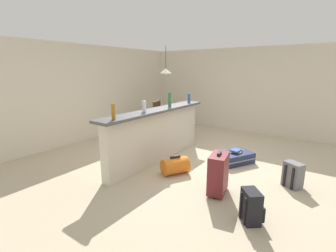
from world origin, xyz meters
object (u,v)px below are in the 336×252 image
(dining_chair_far_side, at_px, (154,114))
(bottle_green, at_px, (170,100))
(bottle_amber, at_px, (113,112))
(backpack_black, at_px, (251,207))
(pendant_lamp, at_px, (166,71))
(backpack_grey, at_px, (293,175))
(suitcase_upright_maroon, at_px, (218,173))
(book_stack, at_px, (237,151))
(suitcase_flat_navy, at_px, (234,157))
(bottle_blue, at_px, (189,98))
(dining_chair_near_partition, at_px, (181,119))
(dining_table, at_px, (166,112))
(bottle_clear, at_px, (144,106))
(duffel_bag_orange, at_px, (175,166))

(dining_chair_far_side, bearing_deg, bottle_green, -132.39)
(bottle_amber, height_order, bottle_green, bottle_green)
(bottle_amber, xyz_separation_m, backpack_black, (0.24, -2.17, -1.01))
(pendant_lamp, distance_m, backpack_black, 4.70)
(backpack_grey, bearing_deg, suitcase_upright_maroon, 134.66)
(bottle_amber, bearing_deg, book_stack, -33.00)
(suitcase_flat_navy, bearing_deg, pendant_lamp, 67.24)
(bottle_blue, xyz_separation_m, pendant_lamp, (0.67, 1.17, 0.63))
(bottle_green, height_order, backpack_grey, bottle_green)
(bottle_green, distance_m, dining_chair_far_side, 2.32)
(dining_chair_near_partition, bearing_deg, suitcase_upright_maroon, -137.18)
(bottle_blue, height_order, dining_chair_near_partition, bottle_blue)
(bottle_amber, distance_m, suitcase_upright_maroon, 1.89)
(backpack_grey, height_order, suitcase_upright_maroon, suitcase_upright_maroon)
(suitcase_flat_navy, relative_size, backpack_black, 2.11)
(pendant_lamp, height_order, book_stack, pendant_lamp)
(dining_table, xyz_separation_m, book_stack, (-1.03, -2.52, -0.39))
(bottle_green, distance_m, dining_chair_near_partition, 1.64)
(bottle_green, distance_m, dining_table, 1.94)
(backpack_black, distance_m, book_stack, 1.99)
(dining_chair_near_partition, bearing_deg, backpack_black, -134.51)
(bottle_clear, bearing_deg, suitcase_flat_navy, -47.71)
(bottle_blue, bearing_deg, dining_table, 60.38)
(suitcase_upright_maroon, bearing_deg, bottle_amber, 113.19)
(dining_table, bearing_deg, bottle_clear, -153.45)
(suitcase_upright_maroon, bearing_deg, book_stack, 8.33)
(pendant_lamp, xyz_separation_m, duffel_bag_orange, (-2.21, -1.81, -1.68))
(dining_table, xyz_separation_m, dining_chair_near_partition, (-0.09, -0.57, -0.13))
(bottle_clear, relative_size, suitcase_upright_maroon, 0.32)
(bottle_clear, bearing_deg, dining_table, 26.55)
(dining_chair_near_partition, height_order, dining_chair_far_side, same)
(dining_table, distance_m, book_stack, 2.75)
(bottle_clear, relative_size, backpack_grey, 0.52)
(bottle_blue, height_order, suitcase_upright_maroon, bottle_blue)
(dining_table, bearing_deg, dining_chair_far_side, 85.64)
(bottle_amber, bearing_deg, bottle_blue, 0.92)
(bottle_amber, distance_m, backpack_grey, 3.07)
(suitcase_flat_navy, bearing_deg, dining_chair_far_side, 70.11)
(bottle_clear, relative_size, dining_table, 0.20)
(dining_chair_near_partition, relative_size, suitcase_upright_maroon, 1.39)
(dining_chair_far_side, xyz_separation_m, backpack_grey, (-1.55, -4.12, -0.31))
(bottle_clear, distance_m, backpack_grey, 2.80)
(bottle_amber, xyz_separation_m, dining_chair_far_side, (3.11, 1.68, -0.70))
(bottle_blue, bearing_deg, duffel_bag_orange, -157.47)
(bottle_amber, bearing_deg, backpack_grey, -57.51)
(suitcase_upright_maroon, xyz_separation_m, book_stack, (1.39, 0.20, -0.08))
(bottle_amber, xyz_separation_m, book_stack, (2.05, -1.33, -0.96))
(backpack_black, relative_size, backpack_grey, 1.00)
(bottle_blue, height_order, suitcase_flat_navy, bottle_blue)
(dining_chair_far_side, bearing_deg, pendant_lamp, -93.13)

